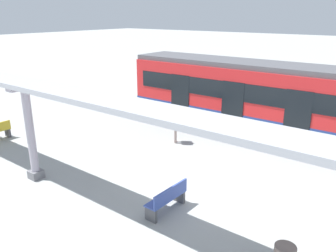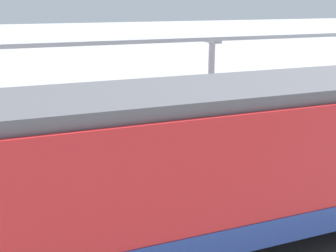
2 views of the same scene
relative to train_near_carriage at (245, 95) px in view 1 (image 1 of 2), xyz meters
The scene contains 8 objects.
ground_plane 6.21m from the train_near_carriage, 15.64° to the left, with size 176.00×176.00×0.00m, color #9C9E9B.
tactile_edge_strip 3.02m from the train_near_carriage, 41.59° to the left, with size 0.42×38.40×0.01m, color gold.
trackbed 2.43m from the train_near_carriage, 90.22° to the left, with size 3.20×50.40×0.01m, color #38332D.
train_near_carriage is the anchor object (origin of this frame).
canopy_pillar_second 10.06m from the train_near_carriage, 21.11° to the right, with size 1.10×0.44×3.40m.
canopy_beam 9.64m from the train_near_carriage, ahead, with size 1.20×30.75×0.16m, color #A8AAB2.
bench_far_end 8.49m from the train_near_carriage, 10.25° to the left, with size 1.51×0.48×0.86m.
passenger_waiting_near_edge 3.95m from the train_near_carriage, 26.13° to the right, with size 0.51×0.48×1.67m.
Camera 1 is at (9.57, 5.26, 5.70)m, focal length 36.24 mm.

